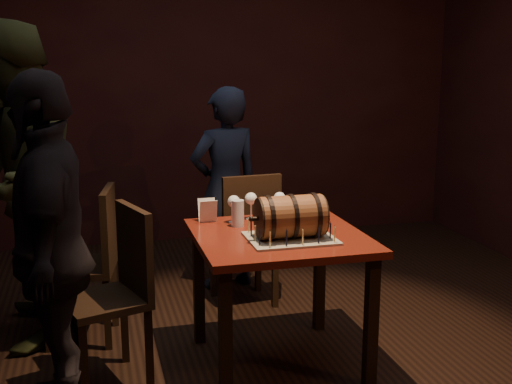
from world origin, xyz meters
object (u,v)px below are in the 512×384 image
Objects in this scene: pub_table at (279,253)px; chair_left_front at (118,285)px; wine_glass_right at (280,199)px; pint_of_ale at (238,214)px; chair_left_rear at (93,256)px; person_back at (225,189)px; wine_glass_left at (234,203)px; person_left_rear at (14,187)px; wine_glass_mid at (251,200)px; barrel_cake at (291,217)px; chair_back at (247,232)px; person_left_front at (50,251)px.

pub_table is 0.87m from chair_left_front.
wine_glass_right reaches higher than pint_of_ale.
chair_left_front is (0.12, -0.55, 0.00)m from chair_left_rear.
chair_left_front is 0.63× the size of person_back.
person_left_rear is at bearing 162.37° from wine_glass_left.
wine_glass_mid is at bearing 169.53° from wine_glass_right.
barrel_cake reaches higher than wine_glass_right.
chair_back is (0.22, 0.57, -0.35)m from wine_glass_left.
wine_glass_left is at bearing -110.94° from chair_back.
wine_glass_mid is at bearing 20.71° from chair_left_front.
pub_table is at bearing -107.19° from wine_glass_right.
chair_left_rear is (-1.01, -0.27, 0.00)m from chair_back.
wine_glass_right is (0.07, 0.43, -0.01)m from barrel_cake.
pub_table is 0.97× the size of chair_left_front.
chair_left_rear is 0.49× the size of person_left_rear.
wine_glass_mid is (0.11, 0.05, -0.00)m from wine_glass_left.
wine_glass_mid is 1.37m from person_left_rear.
pub_table is at bearing -92.40° from chair_back.
chair_back is 0.49m from person_back.
chair_back is (0.22, 0.65, -0.30)m from pint_of_ale.
wine_glass_mid is 0.97m from person_back.
person_left_rear is (-1.40, 0.68, 0.30)m from pub_table.
wine_glass_left is at bearing -175.80° from wine_glass_right.
wine_glass_left and wine_glass_right have the same top height.
person_back is at bearing 56.26° from chair_left_front.
chair_left_front is (-0.68, -0.17, -0.30)m from pint_of_ale.
chair_back is at bearing 84.02° from person_back.
chair_left_front is (-0.96, -0.27, -0.35)m from wine_glass_right.
chair_back is (0.01, 0.98, -0.35)m from barrel_cake.
chair_back reaches higher than wine_glass_left.
chair_left_front is (-0.86, 0.04, -0.12)m from pub_table.
pint_of_ale is at bearing 116.92° from person_left_front.
chair_left_front is 0.51m from person_left_front.
wine_glass_right is (0.10, 0.31, 0.23)m from pub_table.
person_left_rear is (-1.50, 0.37, 0.08)m from wine_glass_right.
wine_glass_mid and wine_glass_right have the same top height.
chair_back is at bearing 134.72° from person_left_front.
pint_of_ale is at bearing 68.24° from person_back.
wine_glass_left is 0.17× the size of chair_back.
chair_left_rear is at bearing -165.30° from chair_back.
person_back is (-0.02, 1.30, 0.10)m from pub_table.
chair_back is at bearing 87.60° from pub_table.
chair_left_rear is at bearing 165.07° from wine_glass_right.
barrel_cake is at bearing 78.46° from person_back.
barrel_cake is 1.42m from person_back.
pint_of_ale is (0.00, -0.08, -0.05)m from wine_glass_left.
wine_glass_right is at bearing 80.80° from barrel_cake.
wine_glass_left and wine_glass_mid have the same top height.
wine_glass_left is 0.11× the size of person_back.
person_back reaches higher than pint_of_ale.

